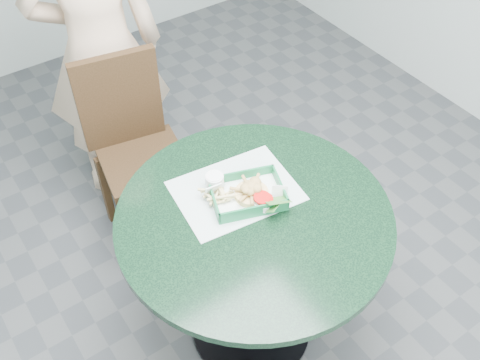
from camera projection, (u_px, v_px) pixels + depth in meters
floor at (251, 328)px, 2.48m from camera, size 4.00×5.00×0.02m
cafe_table at (253, 248)px, 2.06m from camera, size 0.96×0.96×0.75m
dining_chair at (134, 139)px, 2.55m from camera, size 0.37×0.37×0.93m
diner_person at (97, 36)px, 2.50m from camera, size 0.75×0.60×1.78m
placemat at (236, 195)px, 2.02m from camera, size 0.46×0.36×0.00m
food_basket at (247, 200)px, 1.98m from camera, size 0.25×0.18×0.05m
crab_sandwich at (251, 192)px, 1.96m from camera, size 0.12×0.12×0.07m
fries_pile at (220, 205)px, 1.94m from camera, size 0.13×0.14×0.04m
sauce_ramekin at (212, 191)px, 1.96m from camera, size 0.07×0.07×0.04m
garnish_cup at (270, 201)px, 1.94m from camera, size 0.11×0.10×0.04m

